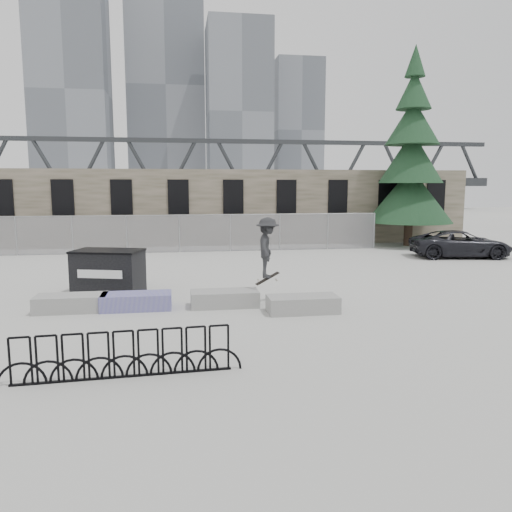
{
  "coord_description": "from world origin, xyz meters",
  "views": [
    {
      "loc": [
        -0.04,
        -14.43,
        3.6
      ],
      "look_at": [
        2.44,
        1.45,
        1.3
      ],
      "focal_mm": 35.0,
      "sensor_mm": 36.0,
      "label": 1
    }
  ],
  "objects": [
    {
      "name": "planter_center_left",
      "position": [
        -1.29,
        0.13,
        0.26
      ],
      "size": [
        2.0,
        0.9,
        0.47
      ],
      "color": "#3B35A1",
      "rests_on": "ground"
    },
    {
      "name": "planter_center_right",
      "position": [
        1.28,
        0.08,
        0.26
      ],
      "size": [
        2.0,
        0.9,
        0.47
      ],
      "color": "#999997",
      "rests_on": "ground"
    },
    {
      "name": "chainlink_fence",
      "position": [
        -0.0,
        12.5,
        1.04
      ],
      "size": [
        22.06,
        0.06,
        2.02
      ],
      "color": "gray",
      "rests_on": "ground"
    },
    {
      "name": "ground",
      "position": [
        0.0,
        0.0,
        0.0
      ],
      "size": [
        120.0,
        120.0,
        0.0
      ],
      "primitive_type": "plane",
      "color": "#B9B9B3",
      "rests_on": "ground"
    },
    {
      "name": "spruce_tree",
      "position": [
        13.48,
        13.38,
        4.69
      ],
      "size": [
        4.99,
        4.99,
        11.5
      ],
      "color": "#38281E",
      "rests_on": "ground"
    },
    {
      "name": "suv",
      "position": [
        13.91,
        8.44,
        0.67
      ],
      "size": [
        5.13,
        2.98,
        1.34
      ],
      "primitive_type": "imported",
      "rotation": [
        0.0,
        0.0,
        1.41
      ],
      "color": "black",
      "rests_on": "ground"
    },
    {
      "name": "skateboarder",
      "position": [
        2.64,
        0.45,
        1.69
      ],
      "size": [
        0.93,
        1.32,
        2.08
      ],
      "rotation": [
        0.0,
        0.0,
        1.36
      ],
      "color": "#252628",
      "rests_on": "ground"
    },
    {
      "name": "bike_rack",
      "position": [
        -1.1,
        -5.18,
        0.44
      ],
      "size": [
        4.48,
        0.32,
        0.9
      ],
      "rotation": [
        0.0,
        0.0,
        0.06
      ],
      "color": "black",
      "rests_on": "ground"
    },
    {
      "name": "truss_bridge",
      "position": [
        10.0,
        55.0,
        4.13
      ],
      "size": [
        70.0,
        3.0,
        9.8
      ],
      "color": "#2D3033",
      "rests_on": "ground"
    },
    {
      "name": "planter_offset",
      "position": [
        3.41,
        -0.97,
        0.26
      ],
      "size": [
        2.0,
        0.9,
        0.47
      ],
      "color": "#999997",
      "rests_on": "ground"
    },
    {
      "name": "skyline_towers",
      "position": [
        -1.01,
        93.81,
        20.79
      ],
      "size": [
        58.0,
        28.0,
        48.0
      ],
      "color": "slate",
      "rests_on": "ground"
    },
    {
      "name": "planter_far_left",
      "position": [
        -3.12,
        0.19,
        0.26
      ],
      "size": [
        2.0,
        0.9,
        0.47
      ],
      "color": "#999997",
      "rests_on": "ground"
    },
    {
      "name": "dumpster",
      "position": [
        -2.38,
        2.55,
        0.73
      ],
      "size": [
        2.5,
        1.92,
        1.46
      ],
      "rotation": [
        0.0,
        0.0,
        -0.29
      ],
      "color": "black",
      "rests_on": "ground"
    },
    {
      "name": "stone_wall",
      "position": [
        0.0,
        16.24,
        2.26
      ],
      "size": [
        36.0,
        2.58,
        4.5
      ],
      "color": "#625A48",
      "rests_on": "ground"
    }
  ]
}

